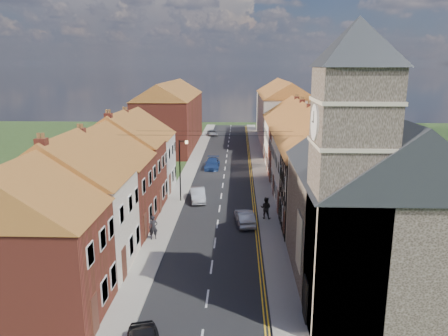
# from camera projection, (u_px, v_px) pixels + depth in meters

# --- Properties ---
(ground) EXTENTS (160.00, 160.00, 0.00)m
(ground) POSITION_uv_depth(u_px,v_px,m) (205.00, 318.00, 23.11)
(ground) COLOR #2D491F
(ground) RESTS_ON ground
(road) EXTENTS (7.00, 90.00, 0.02)m
(road) POSITION_uv_depth(u_px,v_px,m) (224.00, 176.00, 52.27)
(road) COLOR black
(road) RESTS_ON ground
(pavement_left) EXTENTS (1.80, 90.00, 0.12)m
(pavement_left) POSITION_uv_depth(u_px,v_px,m) (187.00, 176.00, 52.40)
(pavement_left) COLOR #A4A095
(pavement_left) RESTS_ON ground
(pavement_right) EXTENTS (1.80, 90.00, 0.12)m
(pavement_right) POSITION_uv_depth(u_px,v_px,m) (261.00, 176.00, 52.11)
(pavement_right) COLOR #A4A095
(pavement_right) RESTS_ON ground
(church) EXTENTS (11.25, 14.25, 15.20)m
(church) POSITION_uv_depth(u_px,v_px,m) (373.00, 196.00, 24.66)
(church) COLOR #2F2821
(church) RESTS_ON ground
(cottage_r_tudor) EXTENTS (8.30, 5.20, 9.00)m
(cottage_r_tudor) POSITION_uv_depth(u_px,v_px,m) (335.00, 178.00, 34.10)
(cottage_r_tudor) COLOR white
(cottage_r_tudor) RESTS_ON ground
(cottage_r_white_near) EXTENTS (8.30, 6.00, 9.00)m
(cottage_r_white_near) POSITION_uv_depth(u_px,v_px,m) (322.00, 162.00, 39.35)
(cottage_r_white_near) COLOR silver
(cottage_r_white_near) RESTS_ON ground
(cottage_r_cream_mid) EXTENTS (8.30, 5.20, 9.00)m
(cottage_r_cream_mid) POSITION_uv_depth(u_px,v_px,m) (313.00, 151.00, 44.60)
(cottage_r_cream_mid) COLOR white
(cottage_r_cream_mid) RESTS_ON ground
(cottage_r_pink) EXTENTS (8.30, 6.00, 9.00)m
(cottage_r_pink) POSITION_uv_depth(u_px,v_px,m) (305.00, 142.00, 49.85)
(cottage_r_pink) COLOR maroon
(cottage_r_pink) RESTS_ON ground
(cottage_r_white_far) EXTENTS (8.30, 5.20, 9.00)m
(cottage_r_white_far) POSITION_uv_depth(u_px,v_px,m) (299.00, 134.00, 55.10)
(cottage_r_white_far) COLOR silver
(cottage_r_white_far) RESTS_ON ground
(cottage_r_cream_far) EXTENTS (8.30, 6.00, 9.00)m
(cottage_r_cream_far) POSITION_uv_depth(u_px,v_px,m) (293.00, 128.00, 60.35)
(cottage_r_cream_far) COLOR white
(cottage_r_cream_far) RESTS_ON ground
(cottage_l_brick_near) EXTENTS (8.30, 5.70, 8.80)m
(cottage_l_brick_near) POSITION_uv_depth(u_px,v_px,m) (21.00, 241.00, 22.16)
(cottage_l_brick_near) COLOR maroon
(cottage_l_brick_near) RESTS_ON ground
(cottage_l_cream) EXTENTS (8.30, 6.30, 9.10)m
(cottage_l_cream) POSITION_uv_depth(u_px,v_px,m) (65.00, 203.00, 27.76)
(cottage_l_cream) COLOR white
(cottage_l_cream) RESTS_ON ground
(cottage_l_white) EXTENTS (8.30, 6.90, 8.80)m
(cottage_l_white) POSITION_uv_depth(u_px,v_px,m) (97.00, 179.00, 34.02)
(cottage_l_white) COLOR maroon
(cottage_l_white) RESTS_ON ground
(cottage_l_brick_mid) EXTENTS (8.30, 5.70, 9.10)m
(cottage_l_brick_mid) POSITION_uv_depth(u_px,v_px,m) (118.00, 161.00, 39.91)
(cottage_l_brick_mid) COLOR maroon
(cottage_l_brick_mid) RESTS_ON ground
(cottage_l_pink) EXTENTS (8.30, 6.30, 8.80)m
(cottage_l_pink) POSITION_uv_depth(u_px,v_px,m) (133.00, 150.00, 45.58)
(cottage_l_pink) COLOR silver
(cottage_l_pink) RESTS_ON ground
(block_right_far) EXTENTS (8.30, 24.20, 10.50)m
(block_right_far) POSITION_uv_depth(u_px,v_px,m) (283.00, 111.00, 75.03)
(block_right_far) COLOR white
(block_right_far) RESTS_ON ground
(block_left_far) EXTENTS (8.30, 24.20, 10.50)m
(block_left_far) POSITION_uv_depth(u_px,v_px,m) (171.00, 114.00, 70.79)
(block_left_far) COLOR maroon
(block_left_far) RESTS_ON ground
(lamppost) EXTENTS (0.88, 0.15, 6.00)m
(lamppost) POSITION_uv_depth(u_px,v_px,m) (181.00, 167.00, 41.86)
(lamppost) COLOR black
(lamppost) RESTS_ON pavement_left
(car_mid) EXTENTS (1.93, 4.06, 1.28)m
(car_mid) POSITION_uv_depth(u_px,v_px,m) (198.00, 195.00, 42.80)
(car_mid) COLOR silver
(car_mid) RESTS_ON ground
(car_far) EXTENTS (1.86, 4.48, 1.29)m
(car_far) POSITION_uv_depth(u_px,v_px,m) (212.00, 164.00, 56.06)
(car_far) COLOR navy
(car_far) RESTS_ON ground
(car_distant) EXTENTS (2.32, 4.12, 1.09)m
(car_distant) POSITION_uv_depth(u_px,v_px,m) (212.00, 133.00, 81.75)
(car_distant) COLOR #A9ADB1
(car_distant) RESTS_ON ground
(pedestrian_left) EXTENTS (0.78, 0.64, 1.86)m
(pedestrian_left) POSITION_uv_depth(u_px,v_px,m) (153.00, 227.00, 33.10)
(pedestrian_left) COLOR black
(pedestrian_left) RESTS_ON pavement_left
(pedestrian_right) EXTENTS (1.09, 0.96, 1.90)m
(pedestrian_right) POSITION_uv_depth(u_px,v_px,m) (266.00, 208.00, 37.53)
(pedestrian_right) COLOR black
(pedestrian_right) RESTS_ON pavement_right
(car_mid_b) EXTENTS (1.83, 3.93, 1.25)m
(car_mid_b) POSITION_uv_depth(u_px,v_px,m) (245.00, 217.00, 36.50)
(car_mid_b) COLOR #A1A3A8
(car_mid_b) RESTS_ON ground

